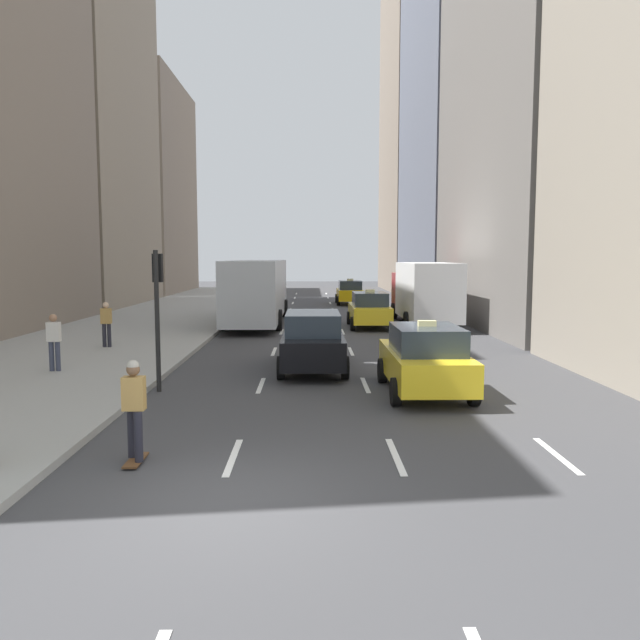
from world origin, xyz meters
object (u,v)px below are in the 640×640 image
at_px(traffic_light_pole, 158,297).
at_px(taxi_lead, 369,310).
at_px(pedestrian_mid_block, 54,339).
at_px(city_bus, 257,289).
at_px(taxi_third, 425,359).
at_px(sedan_black_near, 313,341).
at_px(pedestrian_far_walking, 106,322).
at_px(skateboarder, 134,406).
at_px(taxi_second, 350,292).
at_px(box_truck, 424,292).

bearing_deg(traffic_light_pole, taxi_lead, 64.78).
bearing_deg(pedestrian_mid_block, city_bus, 71.98).
distance_m(taxi_third, traffic_light_pole, 6.94).
xyz_separation_m(sedan_black_near, pedestrian_far_walking, (-7.51, 3.96, 0.16)).
relative_size(taxi_lead, sedan_black_near, 0.90).
bearing_deg(pedestrian_mid_block, pedestrian_far_walking, 90.78).
relative_size(city_bus, pedestrian_far_walking, 7.04).
bearing_deg(sedan_black_near, pedestrian_mid_block, -173.47).
distance_m(taxi_third, skateboarder, 7.81).
xyz_separation_m(taxi_second, traffic_light_pole, (-6.75, -29.45, 1.53)).
xyz_separation_m(taxi_lead, taxi_third, (0.00, -14.78, 0.00)).
bearing_deg(pedestrian_mid_block, box_truck, 45.18).
bearing_deg(traffic_light_pole, box_truck, 57.78).
height_order(taxi_lead, city_bus, city_bus).
bearing_deg(taxi_second, taxi_lead, -90.00).
bearing_deg(traffic_light_pole, taxi_second, 77.09).
bearing_deg(taxi_lead, pedestrian_mid_block, -129.78).
height_order(taxi_third, pedestrian_mid_block, taxi_third).
distance_m(taxi_second, pedestrian_mid_block, 29.28).
bearing_deg(box_truck, taxi_second, 101.08).
height_order(city_bus, pedestrian_far_walking, city_bus).
bearing_deg(taxi_lead, traffic_light_pole, -115.22).
height_order(sedan_black_near, city_bus, city_bus).
height_order(taxi_third, box_truck, box_truck).
bearing_deg(pedestrian_far_walking, pedestrian_mid_block, -89.22).
relative_size(taxi_lead, taxi_third, 1.00).
distance_m(sedan_black_near, pedestrian_far_walking, 8.49).
distance_m(taxi_lead, city_bus, 6.01).
xyz_separation_m(taxi_third, box_truck, (2.80, 15.60, 0.83)).
bearing_deg(pedestrian_mid_block, traffic_light_pole, -30.12).
distance_m(box_truck, traffic_light_pole, 17.93).
height_order(taxi_third, city_bus, city_bus).
xyz_separation_m(sedan_black_near, traffic_light_pole, (-3.95, -2.88, 1.50)).
bearing_deg(sedan_black_near, traffic_light_pole, -143.90).
bearing_deg(city_bus, skateboarder, -90.46).
bearing_deg(taxi_lead, pedestrian_far_walking, -143.99).
bearing_deg(taxi_third, city_bus, 108.55).
bearing_deg(taxi_second, skateboarder, -99.35).
xyz_separation_m(taxi_second, skateboarder, (-5.79, -35.13, 0.08)).
bearing_deg(box_truck, pedestrian_mid_block, -134.82).
bearing_deg(traffic_light_pole, skateboarder, -80.39).
xyz_separation_m(sedan_black_near, pedestrian_mid_block, (-7.45, -0.85, 0.16)).
bearing_deg(sedan_black_near, taxi_lead, 76.26).
relative_size(pedestrian_far_walking, traffic_light_pole, 0.46).
height_order(taxi_second, box_truck, box_truck).
xyz_separation_m(taxi_second, city_bus, (-5.61, -13.18, 0.91)).
distance_m(city_bus, pedestrian_far_walking, 10.57).
bearing_deg(pedestrian_far_walking, taxi_lead, 36.01).
bearing_deg(pedestrian_mid_block, taxi_third, -13.57).
xyz_separation_m(skateboarder, traffic_light_pole, (-0.96, 5.68, 1.45)).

